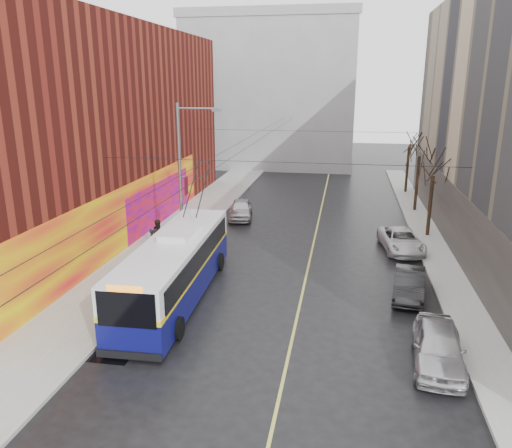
{
  "coord_description": "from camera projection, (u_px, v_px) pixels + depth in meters",
  "views": [
    {
      "loc": [
        3.3,
        -17.86,
        10.17
      ],
      "look_at": [
        -1.1,
        6.47,
        3.08
      ],
      "focal_mm": 35.0,
      "sensor_mm": 36.0,
      "label": 1
    }
  ],
  "objects": [
    {
      "name": "pedestrian_a",
      "position": [
        153.0,
        241.0,
        29.99
      ],
      "size": [
        0.45,
        0.61,
        1.52
      ],
      "primitive_type": "imported",
      "rotation": [
        0.0,
        0.0,
        1.73
      ],
      "color": "black",
      "rests_on": "sidewalk_left"
    },
    {
      "name": "building_left",
      "position": [
        63.0,
        129.0,
        34.31
      ],
      "size": [
        12.11,
        36.0,
        14.0
      ],
      "color": "maroon",
      "rests_on": "ground"
    },
    {
      "name": "tree_mid",
      "position": [
        420.0,
        147.0,
        39.03
      ],
      "size": [
        3.2,
        3.2,
        6.68
      ],
      "color": "black",
      "rests_on": "ground"
    },
    {
      "name": "sidewalk_right",
      "position": [
        437.0,
        255.0,
        30.06
      ],
      "size": [
        2.0,
        60.0,
        0.15
      ],
      "primitive_type": "cube",
      "color": "gray",
      "rests_on": "ground"
    },
    {
      "name": "following_car",
      "position": [
        241.0,
        209.0,
        38.29
      ],
      "size": [
        2.29,
        4.41,
        1.43
      ],
      "primitive_type": "imported",
      "rotation": [
        0.0,
        0.0,
        0.15
      ],
      "color": "silver",
      "rests_on": "ground"
    },
    {
      "name": "puddle",
      "position": [
        108.0,
        345.0,
        19.93
      ],
      "size": [
        2.53,
        2.58,
        0.01
      ],
      "primitive_type": "cube",
      "color": "black",
      "rests_on": "ground"
    },
    {
      "name": "parked_car_b",
      "position": [
        409.0,
        284.0,
        24.28
      ],
      "size": [
        1.95,
        4.19,
        1.33
      ],
      "primitive_type": "imported",
      "rotation": [
        0.0,
        0.0,
        -0.14
      ],
      "color": "black",
      "rests_on": "ground"
    },
    {
      "name": "parked_car_c",
      "position": [
        401.0,
        240.0,
        30.98
      ],
      "size": [
        2.88,
        5.05,
        1.33
      ],
      "primitive_type": "imported",
      "rotation": [
        0.0,
        0.0,
        0.15
      ],
      "color": "silver",
      "rests_on": "ground"
    },
    {
      "name": "parked_car_a",
      "position": [
        438.0,
        346.0,
        18.38
      ],
      "size": [
        2.17,
        4.59,
        1.52
      ],
      "primitive_type": "imported",
      "rotation": [
        0.0,
        0.0,
        -0.09
      ],
      "color": "#B3B3B8",
      "rests_on": "ground"
    },
    {
      "name": "tree_far",
      "position": [
        410.0,
        138.0,
        45.69
      ],
      "size": [
        3.2,
        3.2,
        6.57
      ],
      "color": "black",
      "rests_on": "ground"
    },
    {
      "name": "pedestrian_c",
      "position": [
        198.0,
        221.0,
        34.22
      ],
      "size": [
        1.09,
        1.09,
        1.52
      ],
      "primitive_type": "imported",
      "rotation": [
        0.0,
        0.0,
        2.35
      ],
      "color": "black",
      "rests_on": "sidewalk_left"
    },
    {
      "name": "streetlight_pole",
      "position": [
        183.0,
        175.0,
        29.44
      ],
      "size": [
        2.65,
        0.6,
        9.0
      ],
      "color": "slate",
      "rests_on": "ground"
    },
    {
      "name": "ground",
      "position": [
        254.0,
        341.0,
        20.26
      ],
      "size": [
        140.0,
        140.0,
        0.0
      ],
      "primitive_type": "plane",
      "color": "black",
      "rests_on": "ground"
    },
    {
      "name": "pedestrian_b",
      "position": [
        159.0,
        235.0,
        30.57
      ],
      "size": [
        1.14,
        1.19,
        1.93
      ],
      "primitive_type": "imported",
      "rotation": [
        0.0,
        0.0,
        0.95
      ],
      "color": "black",
      "rests_on": "sidewalk_left"
    },
    {
      "name": "trolleybus",
      "position": [
        175.0,
        267.0,
        23.91
      ],
      "size": [
        3.14,
        12.21,
        5.74
      ],
      "rotation": [
        0.0,
        0.0,
        0.03
      ],
      "color": "#0A0B4E",
      "rests_on": "ground"
    },
    {
      "name": "tree_near",
      "position": [
        434.0,
        164.0,
        32.49
      ],
      "size": [
        3.2,
        3.2,
        6.4
      ],
      "color": "black",
      "rests_on": "ground"
    },
    {
      "name": "pigeons_flying",
      "position": [
        243.0,
        148.0,
        28.87
      ],
      "size": [
        1.85,
        2.96,
        0.67
      ],
      "color": "slate"
    },
    {
      "name": "lane_line",
      "position": [
        314.0,
        240.0,
        33.25
      ],
      "size": [
        0.12,
        50.0,
        0.01
      ],
      "primitive_type": "cube",
      "color": "#BFB74C",
      "rests_on": "ground"
    },
    {
      "name": "sidewalk_left",
      "position": [
        168.0,
        240.0,
        32.96
      ],
      "size": [
        4.0,
        60.0,
        0.15
      ],
      "primitive_type": "cube",
      "color": "gray",
      "rests_on": "ground"
    },
    {
      "name": "catenary_wires",
      "position": [
        257.0,
        143.0,
        32.95
      ],
      "size": [
        18.0,
        60.0,
        0.22
      ],
      "color": "black"
    },
    {
      "name": "building_far",
      "position": [
        272.0,
        91.0,
        61.36
      ],
      "size": [
        20.5,
        12.1,
        18.0
      ],
      "color": "gray",
      "rests_on": "ground"
    }
  ]
}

